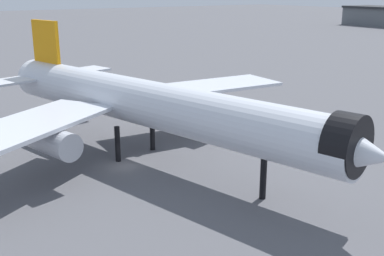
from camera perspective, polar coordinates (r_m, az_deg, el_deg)
ground at (r=59.77m, az=-8.19°, el=-4.58°), size 900.00×900.00×0.00m
airliner_near_gate at (r=59.68m, az=-5.52°, el=2.89°), size 60.98×54.80×16.73m
service_truck_front at (r=96.29m, az=0.79°, el=4.66°), size 4.76×5.91×3.00m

